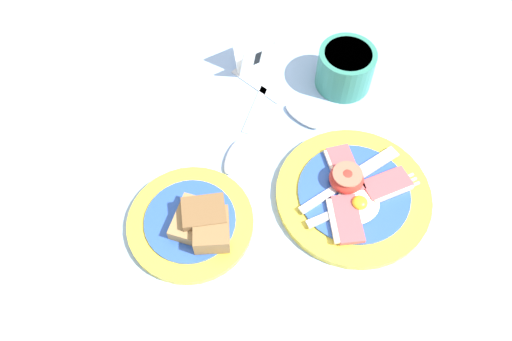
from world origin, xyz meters
The scene contains 7 objects.
ground_plane centered at (0.00, 0.00, 0.00)m, with size 3.00×3.00×0.00m, color #93B2DB.
breakfast_plate centered at (0.05, -0.01, 0.01)m, with size 0.23×0.23×0.04m.
bread_plate centered at (-0.18, 0.04, 0.02)m, with size 0.18×0.18×0.05m.
sugar_cup centered at (0.15, 0.20, 0.04)m, with size 0.10×0.10×0.07m.
number_card centered at (0.02, 0.29, 0.04)m, with size 0.06×0.05×0.07m.
teaspoon_by_saucer centered at (0.04, 0.18, 0.01)m, with size 0.10×0.18×0.01m.
teaspoon_near_cup centered at (-0.07, 0.15, 0.01)m, with size 0.14×0.16×0.01m.
Camera 1 is at (-0.23, -0.27, 0.67)m, focal length 35.00 mm.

